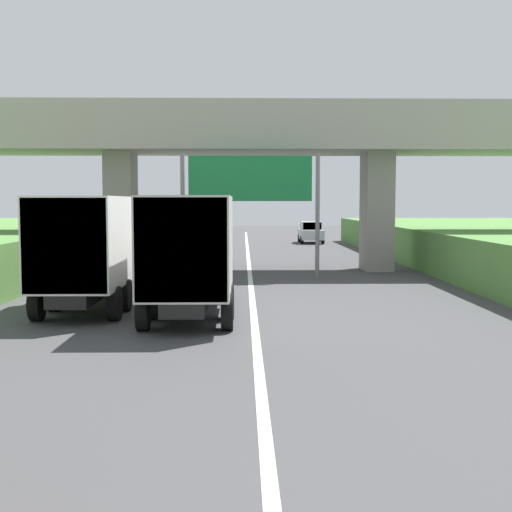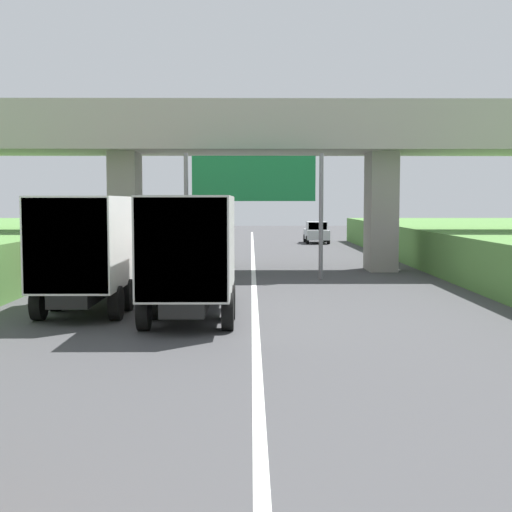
{
  "view_description": "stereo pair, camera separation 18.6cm",
  "coord_description": "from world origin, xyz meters",
  "views": [
    {
      "loc": [
        -0.31,
        4.16,
        3.28
      ],
      "look_at": [
        0.0,
        20.57,
        2.0
      ],
      "focal_mm": 48.8,
      "sensor_mm": 36.0,
      "label": 1
    },
    {
      "loc": [
        -0.12,
        4.16,
        3.28
      ],
      "look_at": [
        0.0,
        20.57,
        2.0
      ],
      "focal_mm": 48.8,
      "sensor_mm": 36.0,
      "label": 2
    }
  ],
  "objects": [
    {
      "name": "lane_centre_stripe",
      "position": [
        0.0,
        29.91,
        0.0
      ],
      "size": [
        0.2,
        99.83,
        0.01
      ],
      "primitive_type": "cube",
      "color": "white",
      "rests_on": "ground"
    },
    {
      "name": "overpass_bridge",
      "position": [
        0.0,
        37.39,
        5.9
      ],
      "size": [
        40.0,
        4.8,
        7.81
      ],
      "color": "#9E998E",
      "rests_on": "ground"
    },
    {
      "name": "overhead_highway_sign",
      "position": [
        0.0,
        33.56,
        3.92
      ],
      "size": [
        5.88,
        0.18,
        5.31
      ],
      "color": "slate",
      "rests_on": "ground"
    },
    {
      "name": "truck_red",
      "position": [
        -4.93,
        25.56,
        1.93
      ],
      "size": [
        2.44,
        7.3,
        3.44
      ],
      "color": "black",
      "rests_on": "ground"
    },
    {
      "name": "truck_white",
      "position": [
        -1.78,
        24.02,
        1.93
      ],
      "size": [
        2.44,
        7.3,
        3.44
      ],
      "color": "black",
      "rests_on": "ground"
    },
    {
      "name": "truck_blue",
      "position": [
        -5.15,
        43.91,
        1.93
      ],
      "size": [
        2.44,
        7.3,
        3.44
      ],
      "color": "black",
      "rests_on": "ground"
    },
    {
      "name": "car_silver",
      "position": [
        5.12,
        59.55,
        0.86
      ],
      "size": [
        1.86,
        4.1,
        1.72
      ],
      "color": "#B2B5B7",
      "rests_on": "ground"
    }
  ]
}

